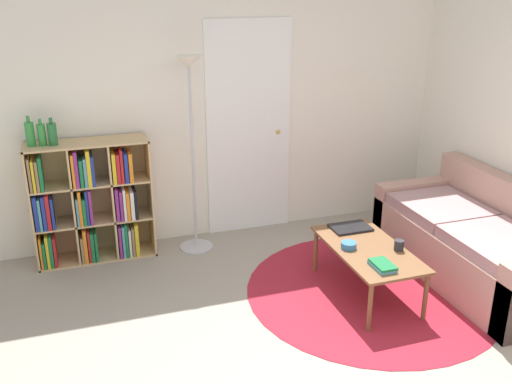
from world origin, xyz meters
TOP-DOWN VIEW (x-y plane):
  - wall_back at (0.01, 2.64)m, footprint 7.33×0.11m
  - rug at (0.77, 1.07)m, footprint 2.08×2.08m
  - bookshelf at (-1.36, 2.43)m, footprint 1.04×0.34m
  - floor_lamp at (-0.43, 2.32)m, footprint 0.32×0.32m
  - couch at (1.77, 1.03)m, footprint 0.88×1.87m
  - coffee_table at (0.70, 1.06)m, footprint 0.55×1.05m
  - laptop at (0.73, 1.43)m, footprint 0.33×0.23m
  - bowl at (0.55, 1.10)m, footprint 0.12×0.12m
  - book_stack_on_table at (0.63, 0.72)m, footprint 0.14×0.21m
  - cup at (0.91, 0.94)m, footprint 0.08×0.08m
  - bottle_left at (-1.78, 2.43)m, footprint 0.07×0.07m
  - bottle_middle at (-1.69, 2.42)m, footprint 0.07×0.07m
  - bottle_right at (-1.60, 2.41)m, footprint 0.08×0.08m

SIDE VIEW (x-z plane):
  - rug at x=0.77m, z-range 0.00..0.01m
  - couch at x=1.77m, z-range -0.12..0.70m
  - coffee_table at x=0.70m, z-range 0.17..0.58m
  - laptop at x=0.73m, z-range 0.42..0.44m
  - book_stack_on_table at x=0.63m, z-range 0.42..0.46m
  - bowl at x=0.55m, z-range 0.42..0.47m
  - cup at x=0.91m, z-range 0.42..0.50m
  - bookshelf at x=-1.36m, z-range -0.02..1.09m
  - bottle_middle at x=-1.69m, z-range 1.09..1.31m
  - bottle_right at x=-1.60m, z-range 1.09..1.32m
  - bottle_left at x=-1.78m, z-range 1.08..1.34m
  - wall_back at x=0.01m, z-range -0.01..2.59m
  - floor_lamp at x=-0.43m, z-range 0.45..2.26m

